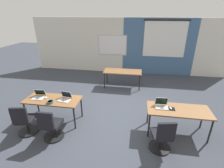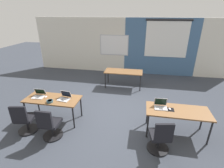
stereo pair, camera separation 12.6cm
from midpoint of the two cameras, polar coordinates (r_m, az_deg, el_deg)
name	(u,v)px [view 2 (the right image)]	position (r m, az deg, el deg)	size (l,w,h in m)	color
ground_plane	(115,114)	(5.48, 1.60, -10.24)	(24.00, 24.00, 0.00)	#383D47
back_wall_assembly	(130,46)	(8.87, 6.47, 12.77)	(10.00, 0.27, 2.80)	silver
desk_near_left	(53,100)	(5.19, -18.98, -5.26)	(1.60, 0.70, 0.72)	brown
desk_near_right	(178,112)	(4.70, 22.29, -8.99)	(1.60, 0.70, 0.72)	brown
desk_far_center	(124,72)	(7.15, 4.47, 3.97)	(1.60, 0.70, 0.72)	brown
laptop_near_left_inner	(64,98)	(4.99, -15.30, -4.50)	(0.37, 0.34, 0.23)	silver
chair_near_left_inner	(50,126)	(4.62, -19.78, -13.39)	(0.52, 0.54, 0.92)	black
laptop_near_right_inner	(161,106)	(4.62, 17.09, -7.15)	(0.34, 0.29, 0.24)	#B7B7BC
mousepad_near_right_inner	(170,110)	(4.62, 19.89, -8.23)	(0.22, 0.19, 0.00)	black
mouse_near_right_inner	(170,109)	(4.61, 19.92, -8.03)	(0.08, 0.11, 0.03)	silver
chair_near_right_inner	(160,139)	(4.18, 17.00, -17.46)	(0.52, 0.57, 0.92)	black
laptop_near_left_end	(39,95)	(5.39, -23.18, -3.54)	(0.35, 0.34, 0.22)	silver
mouse_near_left_end	(46,97)	(5.28, -21.08, -4.12)	(0.06, 0.10, 0.03)	silver
chair_near_left_end	(25,121)	(5.08, -27.13, -11.13)	(0.52, 0.57, 0.92)	black
snack_bowl	(50,101)	(4.96, -19.86, -5.54)	(0.18, 0.18, 0.06)	#3D6070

